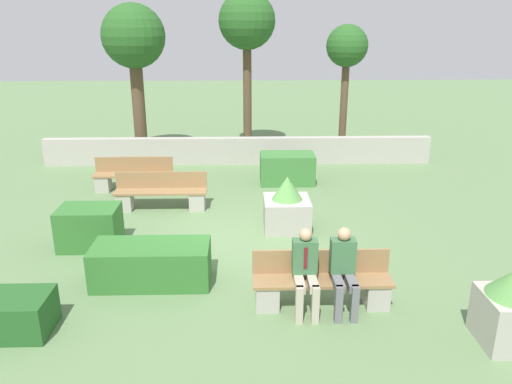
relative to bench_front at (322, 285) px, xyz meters
name	(u,v)px	position (x,y,z in m)	size (l,w,h in m)	color
ground_plane	(237,241)	(-1.36, 2.45, -0.35)	(60.00, 60.00, 0.00)	#607F51
perimeter_wall	(238,151)	(-1.36, 8.40, 0.07)	(12.10, 0.30, 0.85)	#ADA89E
bench_front	(322,285)	(0.00, 0.00, 0.00)	(2.18, 0.49, 0.87)	#937047
bench_left_side	(161,195)	(-3.19, 4.41, 0.00)	(2.19, 0.49, 0.87)	#937047
bench_right_side	(133,178)	(-4.14, 5.83, 0.00)	(2.06, 0.49, 0.87)	#937047
person_seated_man	(305,268)	(-0.29, -0.15, 0.38)	(0.38, 0.63, 1.33)	#B2A893
person_seated_woman	(344,267)	(0.30, -0.15, 0.39)	(0.38, 0.63, 1.34)	slate
hedge_block_near_left	(4,314)	(-4.68, -0.60, -0.06)	(1.34, 0.77, 0.57)	#235623
hedge_block_near_right	(287,168)	(0.00, 6.38, 0.06)	(1.49, 0.90, 0.83)	#3D7A38
hedge_block_mid_left	(90,227)	(-4.28, 2.31, 0.06)	(1.16, 0.82, 0.82)	#33702D
hedge_block_mid_right	(152,264)	(-2.80, 0.81, 0.00)	(1.99, 0.88, 0.70)	#33702D
planter_corner_left	(287,207)	(-0.29, 3.11, 0.14)	(0.98, 0.98, 1.18)	#ADA89E
tree_leftmost	(134,41)	(-4.61, 9.50, 3.37)	(1.99, 1.99, 4.86)	brown
tree_center_left	(247,24)	(-1.05, 10.11, 3.86)	(1.85, 1.85, 5.24)	brown
tree_center_right	(347,50)	(2.13, 9.53, 3.06)	(1.33, 1.33, 4.22)	brown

